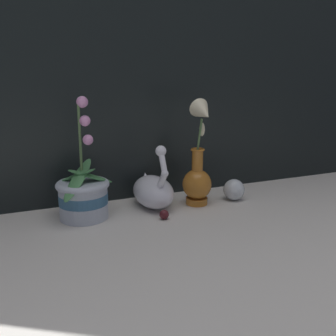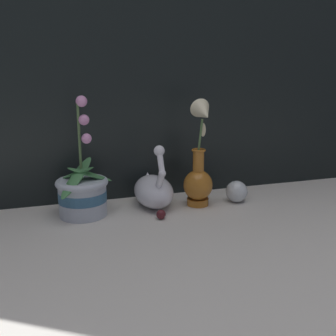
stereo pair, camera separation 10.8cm
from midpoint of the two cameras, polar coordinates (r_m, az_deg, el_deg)
The scene contains 7 objects.
ground_plane at distance 1.17m, azimuth -1.70°, elevation -8.10°, with size 2.80×2.80×0.00m, color beige.
window_backdrop at distance 1.36m, azimuth -6.43°, elevation 20.71°, with size 2.80×0.03×1.20m.
orchid_potted_plant at distance 1.23m, azimuth -14.69°, elevation -3.75°, with size 0.18×0.18×0.37m.
swan_figurine at distance 1.30m, azimuth -4.59°, elevation -3.22°, with size 0.12×0.23×0.22m.
blue_vase at distance 1.29m, azimuth 2.03°, elevation -0.30°, with size 0.10×0.13×0.35m.
glass_sphere at distance 1.37m, azimuth 7.34°, elevation -3.17°, with size 0.07×0.07×0.07m.
glass_bauble at distance 1.20m, azimuth -3.17°, elevation -6.81°, with size 0.03×0.03×0.03m.
Camera 1 is at (-0.43, -1.00, 0.45)m, focal length 42.00 mm.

